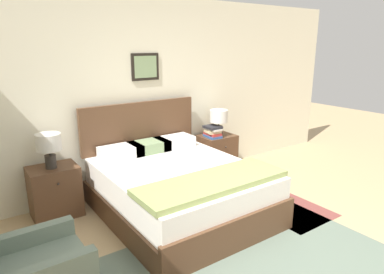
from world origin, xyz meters
TOP-DOWN VIEW (x-y plane):
  - wall_back at (-0.00, 2.69)m, footprint 7.42×0.09m
  - area_rug_main at (-0.14, 0.38)m, footprint 2.66×1.84m
  - area_rug_bedside at (1.01, 1.15)m, footprint 0.77×1.42m
  - bed at (-0.16, 1.63)m, footprint 1.67×2.01m
  - nightstand_near_window at (-1.38, 2.41)m, footprint 0.54×0.44m
  - nightstand_by_door at (1.06, 2.41)m, footprint 0.54×0.44m
  - table_lamp_near_window at (-1.39, 2.38)m, footprint 0.27×0.27m
  - table_lamp_by_door at (1.07, 2.38)m, footprint 0.27×0.27m
  - book_thick_bottom at (0.94, 2.37)m, footprint 0.22×0.30m
  - book_hardcover_middle at (0.94, 2.37)m, footprint 0.17×0.27m
  - book_novel_upper at (0.94, 2.37)m, footprint 0.22×0.24m
  - book_slim_near_top at (0.94, 2.37)m, footprint 0.16×0.28m
  - book_paperback_top at (0.94, 2.37)m, footprint 0.21×0.24m

SIDE VIEW (x-z plane):
  - area_rug_main at x=-0.14m, z-range 0.00..0.01m
  - area_rug_bedside at x=1.01m, z-range 0.00..0.01m
  - nightstand_near_window at x=-1.38m, z-range 0.00..0.61m
  - nightstand_by_door at x=1.06m, z-range 0.00..0.61m
  - bed at x=-0.16m, z-range -0.28..0.94m
  - book_thick_bottom at x=0.94m, z-range 0.61..0.64m
  - book_hardcover_middle at x=0.94m, z-range 0.64..0.68m
  - book_novel_upper at x=0.94m, z-range 0.68..0.72m
  - book_slim_near_top at x=0.94m, z-range 0.72..0.75m
  - book_paperback_top at x=0.94m, z-range 0.75..0.78m
  - table_lamp_near_window at x=-1.39m, z-range 0.68..1.09m
  - table_lamp_by_door at x=1.07m, z-range 0.68..1.09m
  - wall_back at x=0.00m, z-range 0.00..2.60m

